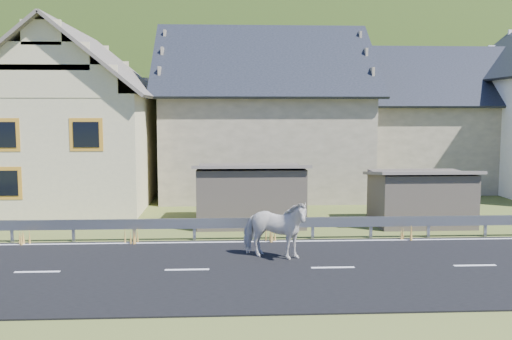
{
  "coord_description": "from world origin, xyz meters",
  "views": [
    {
      "loc": [
        -2.92,
        -15.18,
        4.37
      ],
      "look_at": [
        -1.94,
        3.38,
        2.4
      ],
      "focal_mm": 40.0,
      "sensor_mm": 36.0,
      "label": 1
    }
  ],
  "objects": [
    {
      "name": "house_stone_a",
      "position": [
        -1.0,
        15.0,
        4.63
      ],
      "size": [
        10.8,
        9.8,
        8.9
      ],
      "color": "tan",
      "rests_on": "ground"
    },
    {
      "name": "lane_markings",
      "position": [
        0.0,
        0.0,
        0.04
      ],
      "size": [
        60.0,
        6.6,
        0.01
      ],
      "primitive_type": "cube",
      "color": "silver",
      "rests_on": "road"
    },
    {
      "name": "road",
      "position": [
        0.0,
        0.0,
        0.02
      ],
      "size": [
        60.0,
        7.0,
        0.04
      ],
      "primitive_type": "cube",
      "color": "black",
      "rests_on": "ground"
    },
    {
      "name": "mountain",
      "position": [
        5.0,
        180.0,
        -20.0
      ],
      "size": [
        440.0,
        280.0,
        260.0
      ],
      "primitive_type": "ellipsoid",
      "color": "#223B12",
      "rests_on": "ground"
    },
    {
      "name": "shed_right",
      "position": [
        4.5,
        6.0,
        1.0
      ],
      "size": [
        3.8,
        2.9,
        2.2
      ],
      "primitive_type": "cube",
      "color": "brown",
      "rests_on": "ground"
    },
    {
      "name": "shed_left",
      "position": [
        -2.0,
        6.5,
        1.1
      ],
      "size": [
        4.3,
        3.3,
        2.4
      ],
      "primitive_type": "cube",
      "color": "brown",
      "rests_on": "ground"
    },
    {
      "name": "house_cream",
      "position": [
        -10.0,
        12.0,
        4.36
      ],
      "size": [
        7.8,
        9.8,
        8.3
      ],
      "color": "beige",
      "rests_on": "ground"
    },
    {
      "name": "horse",
      "position": [
        -1.53,
        1.08,
        0.91
      ],
      "size": [
        1.63,
        2.25,
        1.73
      ],
      "primitive_type": "imported",
      "rotation": [
        0.0,
        0.0,
        1.19
      ],
      "color": "silver",
      "rests_on": "road"
    },
    {
      "name": "ground",
      "position": [
        0.0,
        0.0,
        0.0
      ],
      "size": [
        160.0,
        160.0,
        0.0
      ],
      "primitive_type": "plane",
      "color": "#394B1B",
      "rests_on": "ground"
    },
    {
      "name": "house_stone_b",
      "position": [
        9.0,
        17.0,
        4.24
      ],
      "size": [
        9.8,
        8.8,
        8.1
      ],
      "color": "tan",
      "rests_on": "ground"
    },
    {
      "name": "guardrail",
      "position": [
        -0.0,
        3.68,
        0.56
      ],
      "size": [
        28.1,
        0.09,
        0.75
      ],
      "color": "#93969B",
      "rests_on": "ground"
    }
  ]
}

